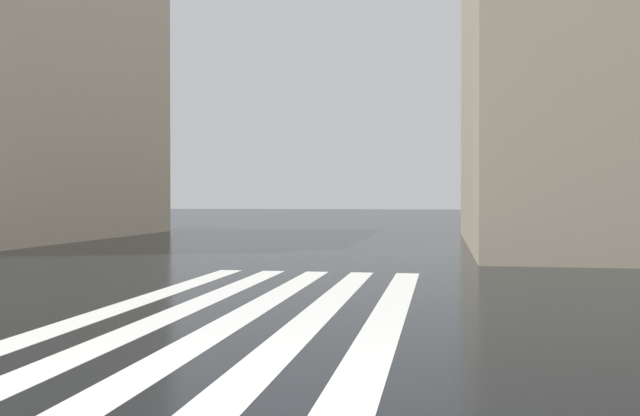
% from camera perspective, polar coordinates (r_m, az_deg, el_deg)
% --- Properties ---
extents(ground_plane, '(220.00, 220.00, 0.00)m').
position_cam_1_polar(ground_plane, '(5.65, -9.43, -16.00)').
color(ground_plane, black).
extents(zebra_crossing, '(13.00, 4.50, 0.01)m').
position_cam_1_polar(zebra_crossing, '(9.65, -6.96, -8.96)').
color(zebra_crossing, silver).
rests_on(zebra_crossing, ground_plane).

